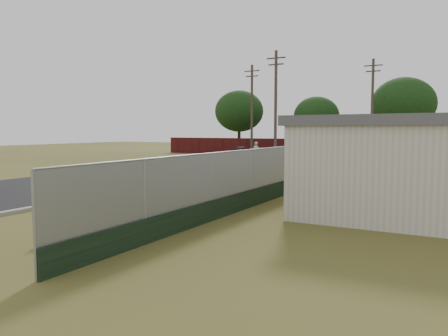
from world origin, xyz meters
The scene contains 12 objects.
ground centered at (0.00, 0.00, 0.00)m, with size 120.00×120.00×0.00m, color brown.
street centered at (-6.76, 8.05, 0.02)m, with size 15.10×60.00×0.12m.
chainlink_fence centered at (3.12, 1.03, 0.80)m, with size 0.10×27.06×2.02m.
privacy_fence centered at (-6.00, 25.00, 0.90)m, with size 30.00×0.12×1.80m, color #400D11.
utility_poles centered at (-3.67, 20.67, 4.69)m, with size 12.60×8.24×9.00m.
horizon_trees centered at (0.84, 23.56, 4.63)m, with size 33.32×31.94×7.78m.
fire_hydrant centered at (1.06, -9.89, 0.35)m, with size 0.35×0.36×0.75m.
mailbox centered at (-2.60, 3.17, 1.00)m, with size 0.32×0.55×1.26m.
pickup_truck centered at (-0.75, 14.98, 0.72)m, with size 2.40×5.21×1.45m, color silver.
pedestrian centered at (-6.11, 16.88, 0.84)m, with size 0.61×0.40×1.68m, color beige.
trash_bin centered at (-9.05, 19.82, 0.55)m, with size 0.92×0.98×1.08m.
scattered_litter centered at (-0.12, -4.89, 0.04)m, with size 3.67×5.01×0.07m.
Camera 1 is at (9.67, -16.93, 2.68)m, focal length 35.00 mm.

